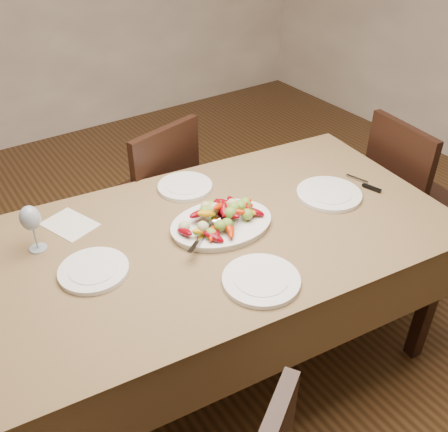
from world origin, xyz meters
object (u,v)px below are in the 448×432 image
plate_near (261,280)px  wine_glass (33,227)px  chair_right (415,199)px  plate_far (185,187)px  dining_table (224,297)px  chair_far (146,199)px  serving_platter (222,225)px  plate_left (94,271)px  plate_right (329,194)px

plate_near → wine_glass: bearing=133.1°
chair_right → plate_far: size_ratio=3.85×
dining_table → plate_near: 0.52m
chair_far → serving_platter: (-0.02, -0.77, 0.30)m
plate_left → plate_far: bearing=28.9°
serving_platter → plate_far: 0.34m
serving_platter → plate_left: 0.53m
plate_right → chair_far: bearing=120.7°
dining_table → wine_glass: 0.87m
plate_far → plate_near: (-0.10, -0.69, 0.00)m
plate_far → plate_near: 0.70m
chair_far → plate_left: 0.97m
chair_far → wine_glass: bearing=21.5°
plate_left → plate_near: same height
dining_table → serving_platter: bearing=107.1°
chair_right → serving_platter: chair_right is taller
dining_table → plate_near: (-0.07, -0.34, 0.39)m
plate_right → serving_platter: bearing=172.3°
chair_right → dining_table: bearing=95.6°
serving_platter → chair_right: bearing=-2.7°
chair_far → plate_near: 1.16m
dining_table → plate_left: size_ratio=7.33×
chair_far → plate_far: size_ratio=3.85×
serving_platter → dining_table: bearing=-72.9°
serving_platter → plate_right: (0.53, -0.07, -0.00)m
chair_far → plate_right: size_ratio=3.33×
dining_table → wine_glass: wine_glass is taller
plate_far → wine_glass: 0.70m
chair_right → wine_glass: size_ratio=4.64×
chair_right → plate_far: chair_right is taller
serving_platter → wine_glass: wine_glass is taller
plate_right → wine_glass: size_ratio=1.39×
dining_table → serving_platter: size_ratio=4.48×
chair_right → plate_near: (-1.30, -0.29, 0.29)m
serving_platter → plate_near: bearing=-101.1°
plate_right → plate_near: (-0.59, -0.28, 0.00)m
serving_platter → plate_far: bearing=84.6°
plate_right → plate_far: size_ratio=1.16×
dining_table → wine_glass: (-0.66, 0.29, 0.48)m
serving_platter → plate_right: 0.53m
chair_right → plate_left: chair_right is taller
dining_table → chair_right: 1.23m
plate_far → wine_glass: bearing=-174.7°
chair_right → wine_glass: wine_glass is taller
plate_far → serving_platter: bearing=-95.4°
plate_near → dining_table: bearing=77.8°
plate_near → plate_right: bearing=24.9°
plate_near → wine_glass: (-0.59, 0.63, 0.09)m
wine_glass → plate_far: bearing=5.3°
wine_glass → chair_right: bearing=-10.1°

